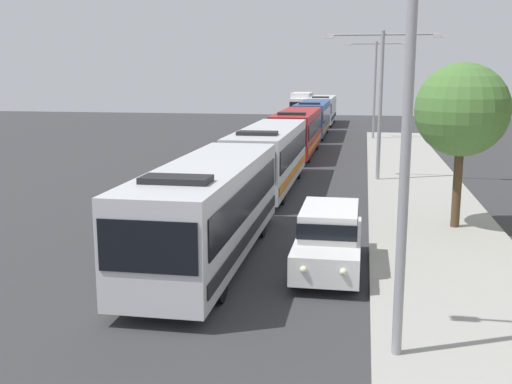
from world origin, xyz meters
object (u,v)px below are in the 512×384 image
Objects in this scene: bus_middle at (297,131)px; white_suv at (329,236)px; bus_rear at (322,109)px; box_truck_oncoming at (301,104)px; roadside_tree at (462,110)px; bus_lead at (209,208)px; streetlamp_far at (375,80)px; bus_second_in_line at (269,155)px; streetlamp_near at (408,106)px; bus_fourth_in_line at (313,118)px; streetlamp_mid at (381,89)px.

bus_middle is 2.33× the size of white_suv.
bus_rear reaches higher than box_truck_oncoming.
bus_lead is at bearing -147.41° from roadside_tree.
streetlamp_far is at bearing 94.89° from roadside_tree.
bus_second_in_line is 1.43× the size of streetlamp_near.
streetlamp_near is (5.40, -30.95, 3.46)m from bus_middle.
streetlamp_far reaches higher than white_suv.
bus_fourth_in_line reaches higher than white_suv.
bus_fourth_in_line is 1.47× the size of streetlamp_mid.
bus_middle is at bearing 90.00° from bus_lead.
streetlamp_near reaches higher than streetlamp_mid.
streetlamp_mid reaches higher than bus_middle.
streetlamp_far is at bearing -70.13° from bus_rear.
bus_lead is 60.19m from box_truck_oncoming.
roadside_tree is (8.03, -45.69, 2.73)m from bus_rear.
bus_fourth_in_line is 33.81m from roadside_tree.
bus_fourth_in_line is 22.48m from box_truck_oncoming.
bus_middle is (-0.00, 12.93, -0.00)m from bus_second_in_line.
bus_fourth_in_line is 1.56× the size of box_truck_oncoming.
streetlamp_far reaches higher than bus_fourth_in_line.
bus_lead is 0.95× the size of bus_middle.
streetlamp_far is (5.40, 35.89, 3.40)m from bus_lead.
streetlamp_mid is at bearing -90.00° from streetlamp_far.
bus_middle is 1.43× the size of streetlamp_near.
bus_second_in_line is 25.73m from bus_fourth_in_line.
box_truck_oncoming is at bearing 96.61° from white_suv.
bus_lead is at bearing 132.47° from streetlamp_near.
white_suv is at bearing -85.86° from bus_rear.
box_truck_oncoming is at bearing 97.51° from streetlamp_near.
bus_lead is 37.86m from bus_fourth_in_line.
box_truck_oncoming is 0.89× the size of streetlamp_near.
streetlamp_near is at bearing -47.53° from bus_lead.
bus_second_in_line is 1.08× the size of bus_rear.
bus_rear is (-0.00, 25.77, -0.00)m from bus_middle.
bus_lead is 2.20× the size of white_suv.
bus_lead is at bearing -90.00° from bus_second_in_line.
bus_second_in_line is at bearing -90.00° from bus_middle.
roadside_tree reaches higher than white_suv.
bus_middle is at bearing 90.00° from bus_second_in_line.
bus_fourth_in_line is at bearing 97.03° from streetlamp_near.
white_suv is at bearing 106.92° from streetlamp_near.
bus_second_in_line is at bearing -90.00° from bus_rear.
roadside_tree is at bearing -85.11° from streetlamp_far.
roadside_tree reaches higher than bus_second_in_line.
streetlamp_far reaches higher than streetlamp_mid.
bus_fourth_in_line is 1.39× the size of streetlamp_near.
streetlamp_far is at bearing 77.20° from bus_second_in_line.
bus_rear reaches higher than white_suv.
bus_second_in_line is at bearing -90.00° from bus_fourth_in_line.
bus_lead is 1.52× the size of box_truck_oncoming.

